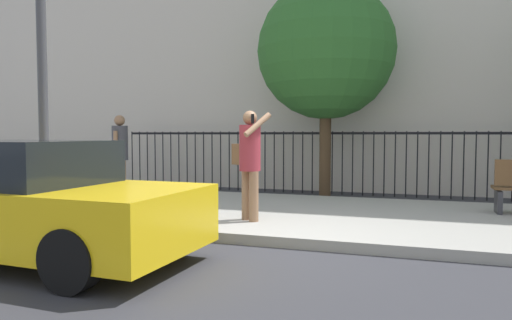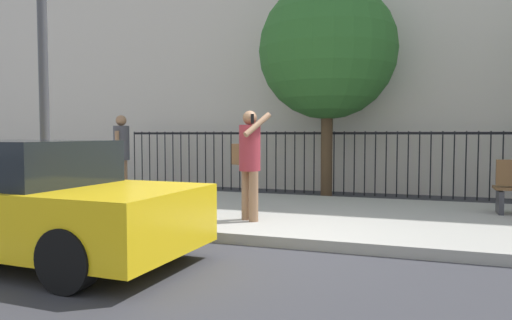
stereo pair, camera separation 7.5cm
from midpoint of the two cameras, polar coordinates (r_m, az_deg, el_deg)
name	(u,v)px [view 1 (the left image)]	position (r m, az deg, el deg)	size (l,w,h in m)	color
ground_plane	(268,247)	(6.50, 1.14, -10.48)	(60.00, 60.00, 0.00)	#333338
sidewalk	(304,215)	(8.56, 5.61, -6.65)	(28.00, 4.40, 0.15)	#9E9B93
iron_fence	(337,154)	(12.08, 9.60, 0.69)	(12.03, 0.04, 1.60)	black
taxi_yellow	(27,202)	(6.45, -26.15, -4.57)	(4.27, 1.99, 1.45)	yellow
pedestrian_on_phone	(249,157)	(7.52, -1.14, 0.40)	(0.72, 0.64, 1.75)	#936B4C
pedestrian_walking	(120,150)	(10.69, -16.27, 1.14)	(0.39, 0.49, 1.79)	#936B4C
street_tree_near	(326,51)	(11.71, 8.25, 12.88)	(3.29, 3.29, 5.17)	#4C3823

